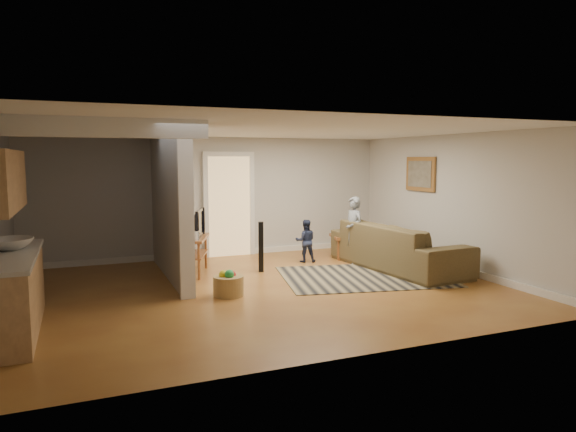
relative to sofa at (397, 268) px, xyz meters
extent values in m
plane|color=brown|center=(-2.86, -0.49, 0.00)|extent=(7.50, 7.50, 0.00)
cube|color=beige|center=(-2.86, 2.51, 1.25)|extent=(7.50, 0.04, 2.50)
cube|color=beige|center=(0.89, -0.49, 1.25)|extent=(0.04, 6.00, 2.50)
cube|color=white|center=(-2.86, -0.49, 2.50)|extent=(7.50, 6.00, 0.04)
cube|color=beige|center=(-4.06, 0.96, 1.25)|extent=(0.15, 3.10, 2.50)
cube|color=white|center=(-4.06, -0.59, 1.25)|extent=(0.22, 0.10, 2.50)
cube|color=white|center=(-2.86, 2.48, 0.06)|extent=(7.50, 0.04, 0.12)
cube|color=white|center=(0.86, -0.49, 0.06)|extent=(0.04, 6.00, 0.12)
cube|color=#D8B272|center=(-2.56, 2.45, 1.05)|extent=(0.90, 0.06, 2.10)
cube|color=#A2764A|center=(-6.29, -1.29, 0.45)|extent=(0.60, 2.20, 0.90)
cube|color=beige|center=(-6.29, -1.29, 0.92)|extent=(0.64, 2.24, 0.05)
cube|color=#A2764A|center=(-6.31, -1.29, 1.80)|extent=(0.35, 2.00, 0.70)
imported|color=silver|center=(-6.29, -0.99, 0.94)|extent=(0.54, 0.54, 0.19)
cube|color=#301F15|center=(-3.98, 0.31, 1.85)|extent=(0.03, 0.40, 0.34)
cube|color=#301F15|center=(-3.98, 0.81, 1.85)|extent=(0.03, 0.40, 0.34)
cube|color=#301F15|center=(-3.98, 1.31, 1.85)|extent=(0.03, 0.40, 0.34)
cube|color=olive|center=(0.85, 0.51, 1.75)|extent=(0.04, 0.90, 0.68)
cube|color=black|center=(-0.94, -0.37, 0.01)|extent=(3.17, 2.59, 0.01)
imported|color=#4B4525|center=(0.00, 0.00, 0.00)|extent=(1.37, 3.00, 0.85)
cube|color=brown|center=(-0.06, 1.24, 0.44)|extent=(1.34, 0.98, 0.06)
cube|color=silver|center=(-0.06, 1.24, 0.45)|extent=(0.83, 0.59, 0.02)
cube|color=brown|center=(-0.06, 1.24, 0.15)|extent=(1.22, 0.85, 0.03)
cube|color=brown|center=(-0.65, 1.11, 0.22)|extent=(0.09, 0.09, 0.44)
cube|color=brown|center=(0.38, 0.84, 0.22)|extent=(0.09, 0.09, 0.44)
cube|color=brown|center=(-0.51, 1.65, 0.22)|extent=(0.09, 0.09, 0.44)
cube|color=brown|center=(0.52, 1.38, 0.22)|extent=(0.09, 0.09, 0.44)
imported|color=#293C98|center=(0.21, 1.30, 0.47)|extent=(0.25, 0.25, 0.21)
cylinder|color=#124F20|center=(-0.25, 1.14, 0.59)|extent=(0.07, 0.07, 0.24)
imported|color=#998C4C|center=(-0.36, 1.51, 0.47)|extent=(0.20, 0.27, 0.03)
imported|color=#66594C|center=(-0.02, 1.03, 0.47)|extent=(0.31, 0.35, 0.02)
cube|color=brown|center=(-3.61, 0.98, 0.65)|extent=(0.75, 1.14, 0.04)
cube|color=brown|center=(-3.61, 0.98, 0.35)|extent=(0.67, 1.04, 0.03)
cylinder|color=brown|center=(-3.90, 0.60, 0.33)|extent=(0.04, 0.04, 0.66)
cylinder|color=brown|center=(-3.58, 1.46, 0.33)|extent=(0.04, 0.04, 0.66)
cylinder|color=brown|center=(-3.65, 0.51, 0.33)|extent=(0.04, 0.04, 0.66)
cylinder|color=brown|center=(-3.33, 1.37, 0.33)|extent=(0.04, 0.04, 0.66)
imported|color=black|center=(-3.60, 0.98, 0.67)|extent=(0.41, 0.84, 0.49)
cylinder|color=white|center=(-3.67, 0.58, 0.75)|extent=(0.09, 0.09, 0.16)
cube|color=black|center=(-2.46, 0.71, 0.46)|extent=(0.12, 0.12, 0.92)
cube|color=black|center=(-3.86, 1.47, 0.52)|extent=(0.13, 0.13, 1.04)
cylinder|color=#AA7D49|center=(-3.46, -0.67, 0.15)|extent=(0.46, 0.46, 0.30)
sphere|color=red|center=(-3.40, -0.63, 0.30)|extent=(0.14, 0.14, 0.14)
sphere|color=gold|center=(-3.53, -0.65, 0.32)|extent=(0.14, 0.14, 0.14)
sphere|color=green|center=(-3.46, -0.73, 0.34)|extent=(0.14, 0.14, 0.14)
imported|color=gray|center=(-0.54, 0.73, 0.00)|extent=(0.36, 0.51, 1.32)
imported|color=#202844|center=(-1.35, 1.21, 0.00)|extent=(0.49, 0.43, 0.85)
camera|label=1|loc=(-5.49, -7.99, 2.05)|focal=32.00mm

